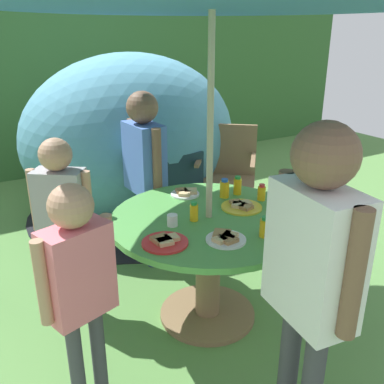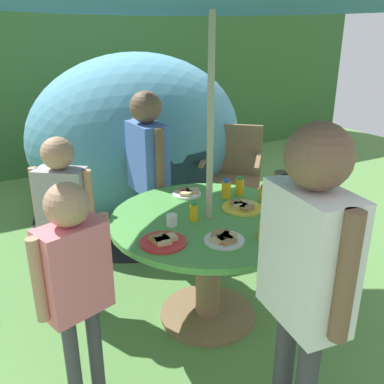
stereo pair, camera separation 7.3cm
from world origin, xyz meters
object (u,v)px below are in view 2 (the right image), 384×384
at_px(garden_table, 209,246).
at_px(child_in_blue_shirt, 148,158).
at_px(wooden_chair, 232,173).
at_px(juice_bottle_near_left, 194,212).
at_px(juice_bottle_far_left, 226,189).
at_px(plate_far_right, 163,241).
at_px(plate_mid_right, 224,239).
at_px(cup_far, 294,229).
at_px(child_in_grey_shirt, 63,203).
at_px(plate_center_front, 187,193).
at_px(snack_bowl, 289,210).
at_px(cup_near, 172,220).
at_px(plate_center_back, 242,207).
at_px(dome_tent, 138,137).
at_px(juice_bottle_mid_left, 263,194).
at_px(juice_bottle_front_edge, 240,186).
at_px(juice_bottle_near_right, 264,228).
at_px(child_in_white_shirt, 308,257).
at_px(child_in_pink_shirt, 74,270).

relative_size(garden_table, child_in_blue_shirt, 0.88).
height_order(garden_table, wooden_chair, wooden_chair).
bearing_deg(juice_bottle_near_left, juice_bottle_far_left, 30.83).
xyz_separation_m(plate_far_right, plate_mid_right, (0.28, -0.13, 0.00)).
relative_size(plate_far_right, cup_far, 3.76).
bearing_deg(child_in_grey_shirt, plate_center_front, 24.90).
bearing_deg(plate_far_right, plate_mid_right, -24.24).
relative_size(snack_bowl, cup_near, 2.32).
bearing_deg(child_in_blue_shirt, snack_bowl, 21.30).
bearing_deg(plate_center_back, plate_center_front, 117.21).
bearing_deg(dome_tent, cup_far, -91.91).
bearing_deg(juice_bottle_mid_left, wooden_chair, 67.33).
relative_size(juice_bottle_near_left, juice_bottle_mid_left, 1.07).
xyz_separation_m(child_in_grey_shirt, juice_bottle_mid_left, (1.13, -0.48, 0.01)).
bearing_deg(plate_mid_right, garden_table, 73.73).
distance_m(dome_tent, plate_center_back, 1.74).
relative_size(wooden_chair, dome_tent, 0.44).
bearing_deg(juice_bottle_near_left, cup_near, -179.69).
xyz_separation_m(wooden_chair, juice_bottle_near_left, (-0.91, -0.98, 0.20)).
bearing_deg(child_in_grey_shirt, plate_mid_right, -16.18).
relative_size(snack_bowl, juice_bottle_front_edge, 1.22).
bearing_deg(plate_center_front, juice_bottle_near_right, -84.90).
height_order(wooden_chair, plate_far_right, wooden_chair).
distance_m(wooden_chair, cup_far, 1.49).
relative_size(dome_tent, cup_near, 32.76).
bearing_deg(plate_far_right, juice_bottle_near_right, -21.40).
distance_m(dome_tent, child_in_blue_shirt, 1.00).
height_order(child_in_blue_shirt, plate_mid_right, child_in_blue_shirt).
bearing_deg(snack_bowl, cup_near, 162.20).
relative_size(juice_bottle_near_right, juice_bottle_mid_left, 1.05).
xyz_separation_m(dome_tent, cup_near, (-0.50, -1.75, -0.03)).
bearing_deg(cup_near, juice_bottle_near_right, -44.87).
relative_size(garden_table, cup_far, 18.13).
xyz_separation_m(child_in_blue_shirt, plate_mid_right, (-0.05, -1.10, -0.14)).
distance_m(child_in_white_shirt, juice_bottle_front_edge, 1.22).
distance_m(plate_far_right, juice_bottle_far_left, 0.73).
bearing_deg(juice_bottle_near_right, juice_bottle_near_left, 121.55).
bearing_deg(dome_tent, snack_bowl, -87.88).
bearing_deg(cup_far, child_in_pink_shirt, 172.45).
bearing_deg(child_in_white_shirt, wooden_chair, -19.21).
height_order(snack_bowl, cup_far, snack_bowl).
relative_size(plate_center_back, juice_bottle_near_right, 2.21).
distance_m(child_in_grey_shirt, snack_bowl, 1.34).
bearing_deg(child_in_blue_shirt, juice_bottle_mid_left, 28.85).
xyz_separation_m(plate_center_front, plate_mid_right, (-0.14, -0.66, 0.00)).
distance_m(juice_bottle_near_left, cup_near, 0.14).
bearing_deg(juice_bottle_far_left, wooden_chair, 53.88).
height_order(dome_tent, plate_mid_right, dome_tent).
bearing_deg(child_in_pink_shirt, plate_center_front, 17.98).
bearing_deg(juice_bottle_mid_left, plate_far_right, -164.85).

